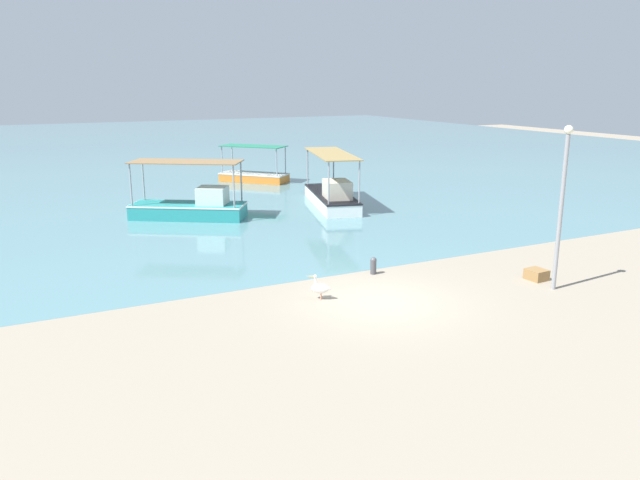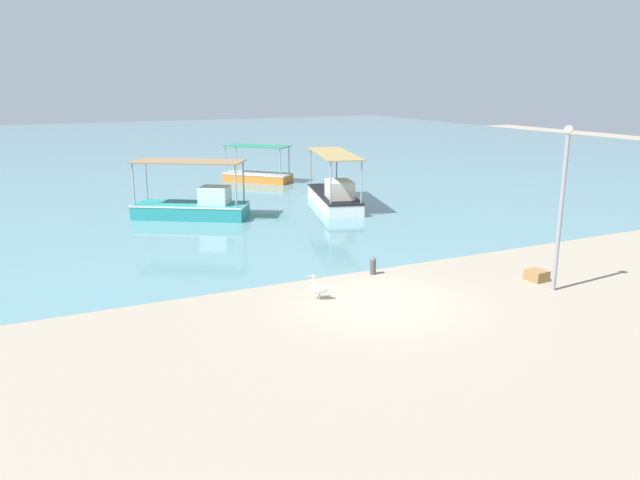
# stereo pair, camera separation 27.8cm
# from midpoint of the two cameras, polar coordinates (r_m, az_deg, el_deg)

# --- Properties ---
(ground) EXTENTS (120.00, 120.00, 0.00)m
(ground) POSITION_cam_midpoint_polar(r_m,az_deg,el_deg) (19.54, 5.16, -5.63)
(ground) COLOR gray
(harbor_water) EXTENTS (110.00, 90.00, 0.00)m
(harbor_water) POSITION_cam_midpoint_polar(r_m,az_deg,el_deg) (64.63, -18.06, 7.76)
(harbor_water) COLOR slate
(harbor_water) RESTS_ON ground
(fishing_boat_far_left) EXTENTS (5.78, 4.63, 2.84)m
(fishing_boat_far_left) POSITION_cam_midpoint_polar(r_m,az_deg,el_deg) (31.68, -11.89, 3.11)
(fishing_boat_far_left) COLOR teal
(fishing_boat_far_left) RESTS_ON harbor_water
(fishing_boat_outer) EXTENTS (3.63, 7.00, 2.87)m
(fishing_boat_outer) POSITION_cam_midpoint_polar(r_m,az_deg,el_deg) (33.93, 0.89, 4.16)
(fishing_boat_outer) COLOR white
(fishing_boat_outer) RESTS_ON harbor_water
(fishing_boat_near_right) EXTENTS (4.37, 4.53, 2.43)m
(fishing_boat_near_right) POSITION_cam_midpoint_polar(r_m,az_deg,el_deg) (42.69, -6.24, 5.96)
(fishing_boat_near_right) COLOR orange
(fishing_boat_near_right) RESTS_ON harbor_water
(pelican) EXTENTS (0.69, 0.61, 0.80)m
(pelican) POSITION_cam_midpoint_polar(r_m,az_deg,el_deg) (19.54, -0.41, -4.40)
(pelican) COLOR #E0997A
(pelican) RESTS_ON ground
(lamp_post) EXTENTS (0.28, 0.28, 5.33)m
(lamp_post) POSITION_cam_midpoint_polar(r_m,az_deg,el_deg) (21.22, 20.89, 3.53)
(lamp_post) COLOR gray
(lamp_post) RESTS_ON ground
(mooring_bollard) EXTENTS (0.22, 0.22, 0.62)m
(mooring_bollard) POSITION_cam_midpoint_polar(r_m,az_deg,el_deg) (22.13, 4.54, -2.29)
(mooring_bollard) COLOR #47474C
(mooring_bollard) RESTS_ON ground
(cargo_crate) EXTENTS (0.63, 0.69, 0.37)m
(cargo_crate) POSITION_cam_midpoint_polar(r_m,az_deg,el_deg) (22.71, 18.85, -3.00)
(cargo_crate) COLOR olive
(cargo_crate) RESTS_ON ground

